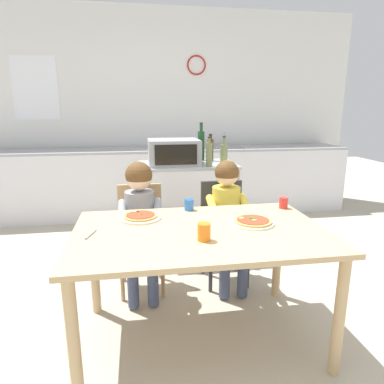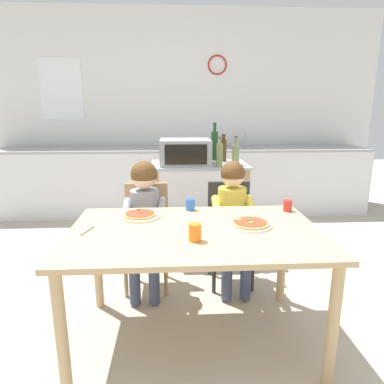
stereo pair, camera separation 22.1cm
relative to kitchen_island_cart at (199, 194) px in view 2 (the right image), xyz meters
The scene contains 20 objects.
ground_plane 0.62m from the kitchen_island_cart, 127.25° to the right, with size 12.06×12.06×0.00m, color #B7AD99.
back_wall_tiled 1.87m from the kitchen_island_cart, 94.42° to the left, with size 5.49×0.14×2.70m.
kitchen_counter 1.31m from the kitchen_island_cart, 95.57° to the left, with size 4.94×0.60×1.08m.
kitchen_island_cart is the anchor object (origin of this frame).
toaster_oven 0.44m from the kitchen_island_cart, 168.34° to the right, with size 0.47×0.40×0.23m.
bottle_slim_sauce 0.53m from the kitchen_island_cart, 50.28° to the left, with size 0.07×0.07×0.38m.
bottle_clear_vinegar 0.53m from the kitchen_island_cart, 14.78° to the right, with size 0.07×0.07×0.26m.
bottle_squat_spirits 0.51m from the kitchen_island_cart, 27.59° to the left, with size 0.06×0.06×0.27m.
bottle_brown_beer 0.49m from the kitchen_island_cart, 48.94° to the right, with size 0.06×0.06×0.27m.
dining_table 1.38m from the kitchen_island_cart, 95.29° to the right, with size 1.45×0.92×0.72m.
dining_chair_left 0.81m from the kitchen_island_cart, 125.48° to the right, with size 0.36×0.36×0.81m.
dining_chair_right 0.67m from the kitchen_island_cart, 71.94° to the right, with size 0.36×0.36×0.81m.
child_in_grey_shirt 0.91m from the kitchen_island_cart, 121.05° to the right, with size 0.32×0.42×1.00m.
child_in_yellow_shirt 0.79m from the kitchen_island_cart, 74.74° to the right, with size 0.32×0.42×0.99m.
pizza_plate_cream 1.22m from the kitchen_island_cart, 112.63° to the right, with size 0.26×0.26×0.03m.
pizza_plate_white 1.35m from the kitchen_island_cart, 81.18° to the right, with size 0.26×0.26×0.03m.
drinking_cup_orange 1.56m from the kitchen_island_cart, 95.13° to the right, with size 0.07×0.07×0.10m, color orange.
drinking_cup_red 1.18m from the kitchen_island_cart, 63.35° to the right, with size 0.06×0.06×0.08m, color red.
drinking_cup_blue 1.01m from the kitchen_island_cart, 97.75° to the right, with size 0.06×0.06×0.08m, color blue.
serving_spoon 1.56m from the kitchen_island_cart, 118.53° to the right, with size 0.01×0.01×0.14m, color #B7BABF.
Camera 2 is at (-0.12, -1.84, 1.41)m, focal length 31.80 mm.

